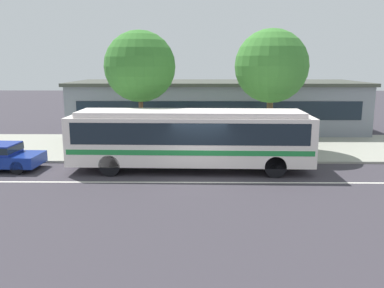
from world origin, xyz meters
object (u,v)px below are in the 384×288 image
transit_bus (191,136)px  street_tree_near_stop (140,67)px  street_tree_mid_block (271,66)px  pedestrian_waiting_near_sign (136,136)px  pedestrian_walking_along_curb (191,141)px

transit_bus → street_tree_near_stop: (-2.85, 3.50, 3.26)m
street_tree_mid_block → pedestrian_waiting_near_sign: bearing=-170.7°
transit_bus → pedestrian_walking_along_curb: size_ratio=6.92×
transit_bus → pedestrian_waiting_near_sign: size_ratio=6.93×
pedestrian_walking_along_curb → street_tree_near_stop: street_tree_near_stop is taller
street_tree_near_stop → street_tree_mid_block: 7.46m
street_tree_near_stop → pedestrian_waiting_near_sign: bearing=-125.8°
pedestrian_waiting_near_sign → street_tree_mid_block: bearing=9.3°
pedestrian_waiting_near_sign → street_tree_mid_block: size_ratio=0.24×
pedestrian_waiting_near_sign → street_tree_mid_block: street_tree_mid_block is taller
transit_bus → pedestrian_waiting_near_sign: transit_bus is taller
pedestrian_waiting_near_sign → street_tree_mid_block: (7.65, 1.26, 3.87)m
pedestrian_waiting_near_sign → street_tree_near_stop: 3.88m
transit_bus → street_tree_mid_block: bearing=44.1°
pedestrian_walking_along_curb → street_tree_mid_block: street_tree_mid_block is taller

